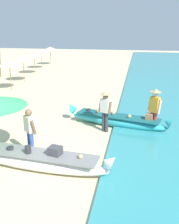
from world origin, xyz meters
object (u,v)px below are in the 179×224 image
Objects in this scene: person_tourist_customer at (30,130)px; person_vendor_assistant at (155,107)px; boat_white_foreground at (38,160)px; person_vendor_hatted at (105,108)px; boat_cyan_midground at (118,120)px.

person_tourist_customer is 0.92× the size of person_vendor_assistant.
person_vendor_hatted reaches higher than boat_white_foreground.
boat_white_foreground is at bearing -55.96° from person_tourist_customer.
person_vendor_assistant is at bearing 13.75° from person_vendor_hatted.
person_tourist_customer is (-0.52, 0.78, 0.62)m from boat_white_foreground.
person_tourist_customer is at bearing -143.54° from person_vendor_assistant.
boat_cyan_midground is at bearing 62.53° from boat_white_foreground.
person_vendor_assistant is at bearing -7.58° from boat_cyan_midground.
boat_white_foreground is 5.21m from person_vendor_assistant.
person_vendor_hatted is 3.30m from person_tourist_customer.
person_vendor_hatted is (-0.46, -0.67, 0.71)m from boat_cyan_midground.
boat_white_foreground is at bearing -133.11° from person_vendor_assistant.
person_vendor_hatted is 0.97× the size of person_vendor_assistant.
boat_white_foreground is 1.05× the size of boat_cyan_midground.
person_vendor_hatted is at bearing 64.12° from boat_white_foreground.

